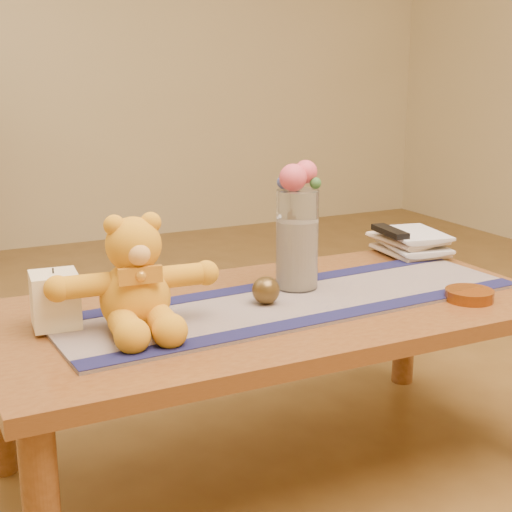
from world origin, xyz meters
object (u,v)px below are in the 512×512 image
teddy_bear (134,274)px  amber_dish (469,295)px  glass_vase (297,240)px  bronze_ball (266,290)px  pillar_candle (55,300)px  tv_remote (390,231)px  book_bottom (387,254)px

teddy_bear → amber_dish: 0.85m
glass_vase → bronze_ball: 0.19m
pillar_candle → tv_remote: pillar_candle is taller
tv_remote → amber_dish: 0.44m
pillar_candle → bronze_ball: size_ratio=1.78×
pillar_candle → teddy_bear: bearing=-28.1°
teddy_bear → tv_remote: 0.93m
glass_vase → bronze_ball: (-0.13, -0.08, -0.10)m
bronze_ball → book_bottom: 0.61m
teddy_bear → tv_remote: bearing=21.1°
glass_vase → tv_remote: size_ratio=1.62×
pillar_candle → bronze_ball: 0.50m
book_bottom → tv_remote: size_ratio=1.39×
bronze_ball → tv_remote: size_ratio=0.43×
bronze_ball → tv_remote: (0.55, 0.25, 0.04)m
glass_vase → bronze_ball: size_ratio=3.77×
glass_vase → amber_dish: glass_vase is taller
pillar_candle → tv_remote: bearing=9.7°
teddy_bear → glass_vase: glass_vase is taller
bronze_ball → tv_remote: tv_remote is taller
teddy_bear → glass_vase: (0.47, 0.10, 0.01)m
amber_dish → glass_vase: bearing=142.6°
teddy_bear → pillar_candle: (-0.16, 0.09, -0.06)m
book_bottom → tv_remote: bearing=-93.0°
bronze_ball → tv_remote: 0.61m
book_bottom → amber_dish: amber_dish is taller
bronze_ball → pillar_candle: bearing=172.0°
pillar_candle → book_bottom: (1.05, 0.19, -0.06)m
bronze_ball → amber_dish: size_ratio=0.56×
pillar_candle → bronze_ball: pillar_candle is taller
glass_vase → book_bottom: glass_vase is taller
glass_vase → tv_remote: glass_vase is taller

